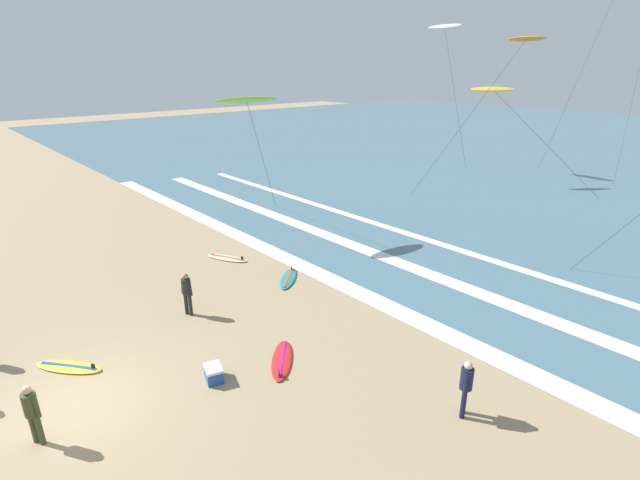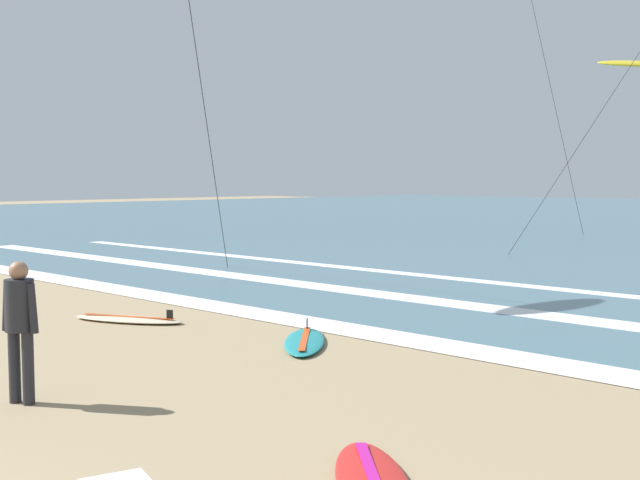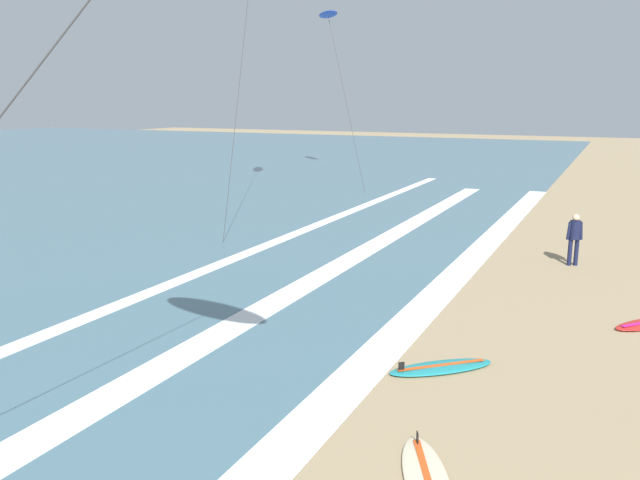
# 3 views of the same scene
# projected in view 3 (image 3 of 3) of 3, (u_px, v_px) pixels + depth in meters

# --- Properties ---
(wave_foam_shoreline) EXTENTS (47.46, 0.90, 0.01)m
(wave_foam_shoreline) POSITION_uv_depth(u_px,v_px,m) (404.00, 329.00, 14.11)
(wave_foam_shoreline) COLOR white
(wave_foam_shoreline) RESTS_ON ocean_surface
(wave_foam_mid_break) EXTENTS (45.61, 0.84, 0.01)m
(wave_foam_mid_break) POSITION_uv_depth(u_px,v_px,m) (275.00, 302.00, 15.95)
(wave_foam_mid_break) COLOR white
(wave_foam_mid_break) RESTS_ON ocean_surface
(wave_foam_outer_break) EXTENTS (48.64, 0.54, 0.01)m
(wave_foam_outer_break) POSITION_uv_depth(u_px,v_px,m) (216.00, 266.00, 19.41)
(wave_foam_outer_break) COLOR white
(wave_foam_outer_break) RESTS_ON ocean_surface
(surfer_background_far) EXTENTS (0.32, 0.49, 1.60)m
(surfer_background_far) POSITION_uv_depth(u_px,v_px,m) (575.00, 235.00, 19.34)
(surfer_background_far) COLOR #141938
(surfer_background_far) RESTS_ON ground
(surfboard_left_pile) EXTENTS (2.15, 1.45, 0.25)m
(surfboard_left_pile) POSITION_uv_depth(u_px,v_px,m) (426.00, 478.00, 8.49)
(surfboard_left_pile) COLOR beige
(surfboard_left_pile) RESTS_ON ground
(surfboard_foreground_flat) EXTENTS (1.85, 1.97, 0.25)m
(surfboard_foreground_flat) POSITION_uv_depth(u_px,v_px,m) (441.00, 367.00, 12.00)
(surfboard_foreground_flat) COLOR teal
(surfboard_foreground_flat) RESTS_ON ground
(kite_blue_far_right) EXTENTS (9.04, 7.16, 10.66)m
(kite_blue_far_right) POSITION_uv_depth(u_px,v_px,m) (328.00, 15.00, 41.62)
(kite_blue_far_right) COLOR blue
(kite_blue_far_right) RESTS_ON ground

